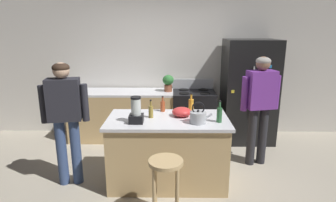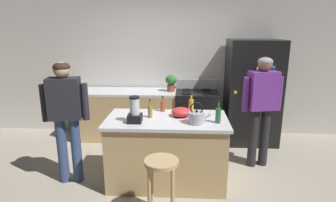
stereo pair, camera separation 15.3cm
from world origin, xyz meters
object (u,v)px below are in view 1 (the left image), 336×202
at_px(potted_plant, 168,82).
at_px(bottle_soda, 191,105).
at_px(stove_range, 193,115).
at_px(mixing_bowl, 182,112).
at_px(bar_stool, 166,175).
at_px(bottle_olive_oil, 219,114).
at_px(person_by_island_left, 65,113).
at_px(refrigerator, 248,92).
at_px(bottle_vinegar, 151,111).
at_px(kitchen_island, 168,151).
at_px(blender_appliance, 136,112).
at_px(person_by_sink_right, 260,101).
at_px(bottle_cooking_sauce, 163,106).
at_px(tea_kettle, 198,117).

height_order(potted_plant, bottle_soda, potted_plant).
height_order(stove_range, mixing_bowl, stove_range).
distance_m(bar_stool, bottle_olive_oil, 1.02).
height_order(person_by_island_left, bottle_soda, person_by_island_left).
xyz_separation_m(refrigerator, bottle_soda, (-1.11, -1.18, 0.08)).
distance_m(potted_plant, bottle_olive_oil, 1.81).
xyz_separation_m(stove_range, bottle_vinegar, (-0.67, -1.49, 0.53)).
bearing_deg(bottle_vinegar, bar_stool, -76.05).
height_order(bar_stool, bottle_olive_oil, bottle_olive_oil).
xyz_separation_m(kitchen_island, bottle_vinegar, (-0.22, 0.03, 0.53)).
xyz_separation_m(stove_range, mixing_bowl, (-0.27, -1.43, 0.50)).
bearing_deg(bar_stool, refrigerator, 57.94).
bearing_deg(stove_range, refrigerator, -1.46).
xyz_separation_m(person_by_island_left, potted_plant, (1.29, 1.59, 0.09)).
bearing_deg(bottle_soda, stove_range, 83.43).
distance_m(bottle_soda, mixing_bowl, 0.26).
bearing_deg(stove_range, kitchen_island, -106.69).
height_order(person_by_island_left, blender_appliance, person_by_island_left).
relative_size(person_by_sink_right, bar_stool, 2.28).
relative_size(bottle_soda, bottle_olive_oil, 0.93).
bearing_deg(person_by_island_left, potted_plant, 50.96).
relative_size(bottle_olive_oil, mixing_bowl, 1.08).
relative_size(stove_range, potted_plant, 3.61).
xyz_separation_m(bottle_olive_oil, bottle_cooking_sauce, (-0.70, 0.45, -0.02)).
bearing_deg(refrigerator, blender_appliance, -137.31).
relative_size(person_by_island_left, person_by_sink_right, 0.99).
relative_size(blender_appliance, bottle_olive_oil, 1.18).
bearing_deg(bottle_cooking_sauce, bottle_soda, 1.70).
height_order(refrigerator, bottle_soda, refrigerator).
bearing_deg(tea_kettle, bottle_vinegar, 160.68).
height_order(person_by_sink_right, bottle_vinegar, person_by_sink_right).
bearing_deg(blender_appliance, person_by_sink_right, 22.72).
distance_m(bottle_cooking_sauce, tea_kettle, 0.66).
bearing_deg(kitchen_island, stove_range, 73.31).
relative_size(bottle_vinegar, bottle_olive_oil, 0.86).
xyz_separation_m(bottle_cooking_sauce, mixing_bowl, (0.26, -0.21, -0.02)).
relative_size(person_by_island_left, bottle_vinegar, 6.87).
height_order(refrigerator, bar_stool, refrigerator).
distance_m(blender_appliance, bottle_soda, 0.85).
bearing_deg(bar_stool, kitchen_island, 89.16).
relative_size(bar_stool, bottle_soda, 2.80).
distance_m(person_by_sink_right, tea_kettle, 1.21).
relative_size(potted_plant, bottle_cooking_sauce, 1.39).
relative_size(bottle_soda, tea_kettle, 0.93).
distance_m(stove_range, person_by_island_left, 2.41).
bearing_deg(bottle_soda, kitchen_island, -134.75).
height_order(blender_appliance, bottle_olive_oil, blender_appliance).
xyz_separation_m(potted_plant, bottle_olive_oil, (0.64, -1.69, -0.07)).
height_order(bottle_olive_oil, tea_kettle, bottle_olive_oil).
height_order(blender_appliance, tea_kettle, blender_appliance).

